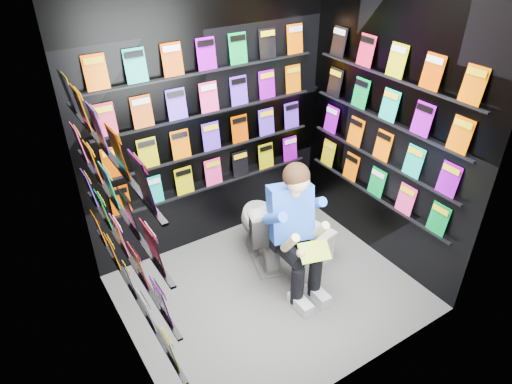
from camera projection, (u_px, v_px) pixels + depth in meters
floor at (269, 292)px, 4.02m from camera, size 2.40×2.40×0.00m
wall_back at (208, 117)px, 4.03m from camera, size 2.40×0.04×2.60m
wall_front at (371, 233)px, 2.61m from camera, size 2.40×0.04×2.60m
wall_left at (110, 213)px, 2.77m from camera, size 0.04×2.00×2.60m
wall_right at (389, 126)px, 3.87m from camera, size 0.04×2.00×2.60m
comics_back at (210, 117)px, 4.01m from camera, size 2.10×0.06×1.37m
comics_left at (114, 211)px, 2.79m from camera, size 0.06×1.70×1.37m
comics_right at (386, 126)px, 3.85m from camera, size 0.06×1.70×1.37m
toilet at (263, 226)px, 4.22m from camera, size 0.61×0.84×0.73m
longbox at (312, 243)px, 4.37m from camera, size 0.29×0.42×0.29m
longbox_lid at (313, 229)px, 4.29m from camera, size 0.31×0.45×0.03m
reader at (289, 213)px, 3.75m from camera, size 0.66×0.81×1.30m
held_comic at (314, 251)px, 3.59m from camera, size 0.28×0.21×0.10m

